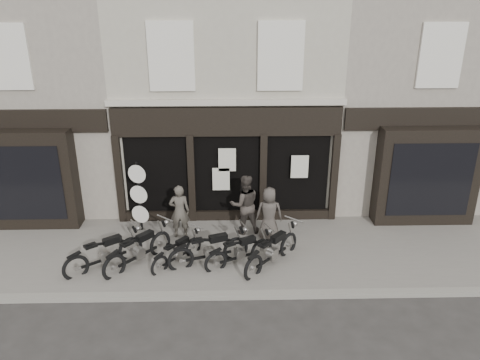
{
  "coord_description": "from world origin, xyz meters",
  "views": [
    {
      "loc": [
        0.08,
        -11.07,
        7.12
      ],
      "look_at": [
        0.38,
        1.6,
        2.04
      ],
      "focal_mm": 35.0,
      "sensor_mm": 36.0,
      "label": 1
    }
  ],
  "objects_px": {
    "motorcycle_5": "(272,253)",
    "man_centre": "(245,204)",
    "motorcycle_2": "(178,254)",
    "man_right": "(269,213)",
    "motorcycle_1": "(139,252)",
    "motorcycle_4": "(240,253)",
    "man_left": "(180,211)",
    "motorcycle_3": "(210,252)",
    "motorcycle_0": "(105,255)",
    "advert_sign_post": "(139,200)"
  },
  "relations": [
    {
      "from": "motorcycle_4",
      "to": "man_left",
      "type": "xyz_separation_m",
      "value": [
        -1.8,
        1.57,
        0.56
      ]
    },
    {
      "from": "motorcycle_2",
      "to": "advert_sign_post",
      "type": "relative_size",
      "value": 0.66
    },
    {
      "from": "motorcycle_2",
      "to": "man_left",
      "type": "bearing_deg",
      "value": 42.6
    },
    {
      "from": "motorcycle_2",
      "to": "man_right",
      "type": "height_order",
      "value": "man_right"
    },
    {
      "from": "motorcycle_1",
      "to": "man_centre",
      "type": "relative_size",
      "value": 1.03
    },
    {
      "from": "motorcycle_2",
      "to": "man_right",
      "type": "distance_m",
      "value": 3.02
    },
    {
      "from": "motorcycle_3",
      "to": "motorcycle_2",
      "type": "bearing_deg",
      "value": 156.37
    },
    {
      "from": "motorcycle_0",
      "to": "motorcycle_4",
      "type": "distance_m",
      "value": 3.71
    },
    {
      "from": "motorcycle_1",
      "to": "man_left",
      "type": "bearing_deg",
      "value": 6.57
    },
    {
      "from": "motorcycle_1",
      "to": "man_right",
      "type": "relative_size",
      "value": 1.19
    },
    {
      "from": "motorcycle_3",
      "to": "motorcycle_4",
      "type": "relative_size",
      "value": 1.14
    },
    {
      "from": "motorcycle_3",
      "to": "man_centre",
      "type": "distance_m",
      "value": 2.13
    },
    {
      "from": "motorcycle_2",
      "to": "man_centre",
      "type": "height_order",
      "value": "man_centre"
    },
    {
      "from": "motorcycle_1",
      "to": "motorcycle_4",
      "type": "relative_size",
      "value": 1.0
    },
    {
      "from": "motorcycle_0",
      "to": "man_right",
      "type": "xyz_separation_m",
      "value": [
        4.62,
        1.49,
        0.5
      ]
    },
    {
      "from": "motorcycle_3",
      "to": "motorcycle_5",
      "type": "distance_m",
      "value": 1.73
    },
    {
      "from": "motorcycle_1",
      "to": "man_right",
      "type": "height_order",
      "value": "man_right"
    },
    {
      "from": "man_centre",
      "to": "man_right",
      "type": "bearing_deg",
      "value": 142.35
    },
    {
      "from": "motorcycle_0",
      "to": "motorcycle_5",
      "type": "relative_size",
      "value": 1.03
    },
    {
      "from": "motorcycle_5",
      "to": "man_right",
      "type": "relative_size",
      "value": 1.17
    },
    {
      "from": "advert_sign_post",
      "to": "motorcycle_3",
      "type": "bearing_deg",
      "value": -24.78
    },
    {
      "from": "motorcycle_4",
      "to": "man_left",
      "type": "height_order",
      "value": "man_left"
    },
    {
      "from": "motorcycle_2",
      "to": "motorcycle_3",
      "type": "relative_size",
      "value": 0.7
    },
    {
      "from": "motorcycle_2",
      "to": "advert_sign_post",
      "type": "height_order",
      "value": "advert_sign_post"
    },
    {
      "from": "motorcycle_0",
      "to": "man_left",
      "type": "xyz_separation_m",
      "value": [
        1.91,
        1.64,
        0.53
      ]
    },
    {
      "from": "man_centre",
      "to": "man_right",
      "type": "distance_m",
      "value": 0.83
    },
    {
      "from": "motorcycle_4",
      "to": "man_right",
      "type": "distance_m",
      "value": 1.77
    },
    {
      "from": "motorcycle_5",
      "to": "man_right",
      "type": "height_order",
      "value": "man_right"
    },
    {
      "from": "motorcycle_1",
      "to": "motorcycle_5",
      "type": "distance_m",
      "value": 3.7
    },
    {
      "from": "motorcycle_1",
      "to": "motorcycle_4",
      "type": "distance_m",
      "value": 2.81
    },
    {
      "from": "motorcycle_0",
      "to": "man_left",
      "type": "bearing_deg",
      "value": 3.19
    },
    {
      "from": "man_right",
      "to": "man_centre",
      "type": "bearing_deg",
      "value": -24.59
    },
    {
      "from": "motorcycle_5",
      "to": "man_centre",
      "type": "bearing_deg",
      "value": 62.49
    },
    {
      "from": "man_left",
      "to": "advert_sign_post",
      "type": "bearing_deg",
      "value": -22.09
    },
    {
      "from": "motorcycle_0",
      "to": "man_centre",
      "type": "xyz_separation_m",
      "value": [
        3.9,
        1.87,
        0.63
      ]
    },
    {
      "from": "motorcycle_5",
      "to": "man_centre",
      "type": "relative_size",
      "value": 1.01
    },
    {
      "from": "motorcycle_0",
      "to": "man_right",
      "type": "relative_size",
      "value": 1.2
    },
    {
      "from": "motorcycle_5",
      "to": "man_centre",
      "type": "height_order",
      "value": "man_centre"
    },
    {
      "from": "motorcycle_1",
      "to": "motorcycle_2",
      "type": "bearing_deg",
      "value": -48.28
    },
    {
      "from": "motorcycle_5",
      "to": "advert_sign_post",
      "type": "bearing_deg",
      "value": 104.07
    },
    {
      "from": "motorcycle_1",
      "to": "advert_sign_post",
      "type": "distance_m",
      "value": 2.1
    },
    {
      "from": "motorcycle_2",
      "to": "motorcycle_4",
      "type": "xyz_separation_m",
      "value": [
        1.74,
        -0.09,
        0.04
      ]
    },
    {
      "from": "motorcycle_2",
      "to": "man_right",
      "type": "relative_size",
      "value": 0.96
    },
    {
      "from": "man_left",
      "to": "man_right",
      "type": "distance_m",
      "value": 2.72
    },
    {
      "from": "motorcycle_0",
      "to": "advert_sign_post",
      "type": "relative_size",
      "value": 0.83
    },
    {
      "from": "advert_sign_post",
      "to": "motorcycle_5",
      "type": "bearing_deg",
      "value": -10.99
    },
    {
      "from": "motorcycle_3",
      "to": "motorcycle_1",
      "type": "bearing_deg",
      "value": 158.89
    },
    {
      "from": "motorcycle_2",
      "to": "advert_sign_post",
      "type": "distance_m",
      "value": 2.48
    },
    {
      "from": "man_centre",
      "to": "man_right",
      "type": "xyz_separation_m",
      "value": [
        0.73,
        -0.38,
        -0.13
      ]
    },
    {
      "from": "motorcycle_2",
      "to": "motorcycle_5",
      "type": "relative_size",
      "value": 0.82
    }
  ]
}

